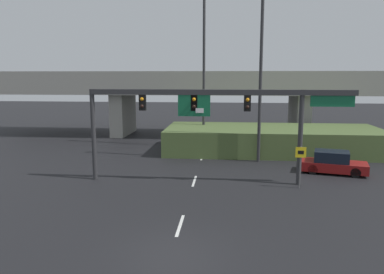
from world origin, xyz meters
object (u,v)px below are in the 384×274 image
signal_gantry (212,107)px  parked_sedan_near_right (333,163)px  speed_limit_sign (300,161)px  highway_light_pole_near (204,54)px  highway_light_pole_far (262,44)px

signal_gantry → parked_sedan_near_right: signal_gantry is taller
speed_limit_sign → parked_sedan_near_right: 4.83m
speed_limit_sign → highway_light_pole_near: highway_light_pole_near is taller
parked_sedan_near_right → highway_light_pole_near: bearing=151.5°
speed_limit_sign → highway_light_pole_far: highway_light_pole_far is taller
speed_limit_sign → highway_light_pole_far: bearing=105.1°
signal_gantry → highway_light_pole_near: (-1.22, 11.51, 3.72)m
speed_limit_sign → highway_light_pole_near: size_ratio=0.16×
highway_light_pole_near → parked_sedan_near_right: bearing=-42.6°
highway_light_pole_near → signal_gantry: bearing=-83.9°
signal_gantry → speed_limit_sign: bearing=-8.2°
highway_light_pole_far → speed_limit_sign: bearing=-74.9°
speed_limit_sign → highway_light_pole_near: 15.35m
signal_gantry → highway_light_pole_far: highway_light_pole_far is taller
signal_gantry → parked_sedan_near_right: (8.01, 3.02, -3.92)m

